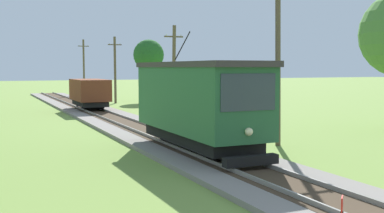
{
  "coord_description": "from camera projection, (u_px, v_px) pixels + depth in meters",
  "views": [
    {
      "loc": [
        -8.15,
        -5.19,
        3.59
      ],
      "look_at": [
        -0.23,
        12.36,
        1.99
      ],
      "focal_mm": 44.07,
      "sensor_mm": 36.0,
      "label": 1
    }
  ],
  "objects": [
    {
      "name": "utility_pole_distant",
      "position": [
        84.0,
        67.0,
        61.31
      ],
      "size": [
        1.4,
        0.28,
        7.22
      ],
      "color": "brown",
      "rests_on": "ground"
    },
    {
      "name": "tree_right_far",
      "position": [
        149.0,
        55.0,
        50.41
      ],
      "size": [
        3.28,
        3.28,
        6.59
      ],
      "color": "#4C3823",
      "rests_on": "ground"
    },
    {
      "name": "freight_car",
      "position": [
        90.0,
        92.0,
        38.37
      ],
      "size": [
        2.4,
        5.2,
        2.31
      ],
      "color": "brown",
      "rests_on": "rail_right"
    },
    {
      "name": "utility_pole_near_tram",
      "position": [
        278.0,
        59.0,
        21.45
      ],
      "size": [
        1.4,
        0.44,
        7.75
      ],
      "color": "brown",
      "rests_on": "ground"
    },
    {
      "name": "utility_pole_mid",
      "position": [
        174.0,
        71.0,
        32.99
      ],
      "size": [
        1.4,
        0.51,
        6.52
      ],
      "color": "brown",
      "rests_on": "ground"
    },
    {
      "name": "red_tram",
      "position": [
        198.0,
        102.0,
        19.33
      ],
      "size": [
        2.6,
        8.54,
        4.79
      ],
      "color": "#235633",
      "rests_on": "rail_right"
    },
    {
      "name": "utility_pole_far",
      "position": [
        115.0,
        69.0,
        47.24
      ],
      "size": [
        1.4,
        0.3,
        6.67
      ],
      "color": "brown",
      "rests_on": "ground"
    }
  ]
}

